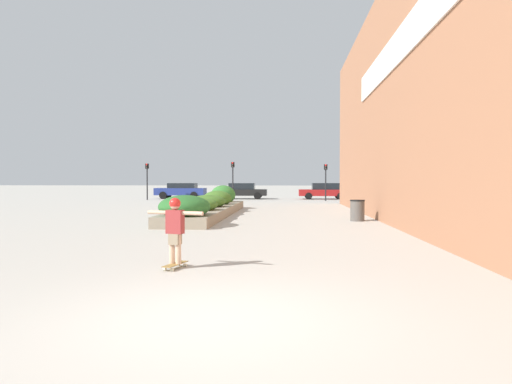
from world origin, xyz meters
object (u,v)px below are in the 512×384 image
car_leftmost (243,191)px  car_center_right (324,191)px  skateboard (175,265)px  traffic_light_left (233,174)px  traffic_light_far_left (147,175)px  car_center_left (181,190)px  skateboarder (175,224)px  traffic_light_right (326,176)px  trash_bin (357,210)px

car_leftmost → car_center_right: car_center_right is taller
skateboard → car_center_right: 33.80m
car_leftmost → traffic_light_left: bearing=-10.3°
traffic_light_left → traffic_light_far_left: size_ratio=1.03×
car_center_right → traffic_light_left: traffic_light_left is taller
car_center_left → traffic_light_left: 6.42m
skateboarder → car_center_right: bearing=96.5°
traffic_light_left → traffic_light_far_left: traffic_light_left is taller
car_center_left → traffic_light_left: bearing=-122.2°
car_leftmost → traffic_light_left: 3.62m
car_center_right → skateboard: bearing=170.6°
car_leftmost → car_center_right: (7.46, -0.02, 0.00)m
traffic_light_right → traffic_light_far_left: size_ratio=0.96×
skateboarder → car_leftmost: bearing=109.3°
skateboard → traffic_light_far_left: (-10.17, 30.65, 2.13)m
traffic_light_right → car_leftmost: bearing=154.0°
trash_bin → skateboarder: bearing=-115.4°
traffic_light_left → car_leftmost: bearing=79.7°
skateboarder → car_center_right: 33.80m
trash_bin → traffic_light_far_left: (-15.29, 19.89, 1.75)m
skateboard → traffic_light_left: bearing=110.7°
car_center_right → car_leftmost: bearing=89.8°
traffic_light_left → traffic_light_right: traffic_light_left is taller
car_center_right → traffic_light_left: size_ratio=1.38×
car_center_right → traffic_light_right: traffic_light_right is taller
traffic_light_left → traffic_light_far_left: bearing=176.0°
skateboard → trash_bin: bearing=80.5°
car_leftmost → trash_bin: bearing=17.3°
skateboarder → skateboard: bearing=91.9°
trash_bin → traffic_light_right: size_ratio=0.29×
skateboard → skateboarder: 0.80m
traffic_light_left → skateboard: bearing=-85.2°
traffic_light_right → car_center_right: bearing=87.2°
car_center_right → skateboarder: bearing=170.6°
trash_bin → car_center_right: size_ratio=0.20×
traffic_light_left → traffic_light_far_left: (-7.66, 0.54, -0.05)m
trash_bin → traffic_light_left: 20.88m
skateboard → trash_bin: trash_bin is taller
car_center_left → skateboard: bearing=-166.9°
car_leftmost → traffic_light_far_left: traffic_light_far_left is taller
traffic_light_right → traffic_light_left: bearing=177.8°
traffic_light_left → traffic_light_right: bearing=-2.2°
trash_bin → car_leftmost: size_ratio=0.21×
skateboard → traffic_light_right: (5.36, 29.81, 2.05)m
car_leftmost → traffic_light_right: (7.28, -3.55, 1.35)m
skateboard → skateboarder: size_ratio=0.58×
car_center_left → traffic_light_right: (13.16, -3.64, 1.33)m
car_center_right → traffic_light_far_left: size_ratio=1.42×
car_leftmost → car_center_right: size_ratio=0.93×
skateboarder → traffic_light_left: bearing=110.7°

